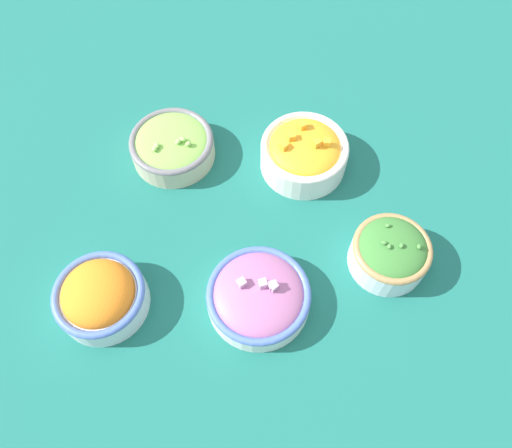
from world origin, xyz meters
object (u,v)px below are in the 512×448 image
bowl_broccoli (390,252)px  bowl_carrots (100,296)px  bowl_red_onion (259,296)px  bowl_squash (304,152)px  bowl_lettuce (172,145)px

bowl_broccoli → bowl_carrots: bearing=15.8°
bowl_carrots → bowl_red_onion: 0.23m
bowl_carrots → bowl_squash: bowl_squash is taller
bowl_carrots → bowl_lettuce: 0.29m
bowl_broccoli → bowl_squash: bowl_squash is taller
bowl_lettuce → bowl_squash: (-0.23, -0.01, 0.01)m
bowl_carrots → bowl_squash: 0.40m
bowl_carrots → bowl_squash: size_ratio=0.91×
bowl_broccoli → bowl_squash: size_ratio=0.81×
bowl_carrots → bowl_broccoli: bearing=-164.2°
bowl_broccoli → bowl_lettuce: 0.41m
bowl_carrots → bowl_red_onion: bowl_carrots is taller
bowl_broccoli → bowl_squash: (0.14, -0.17, 0.00)m
bowl_lettuce → bowl_broccoli: bearing=155.9°
bowl_squash → bowl_red_onion: bearing=79.6°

